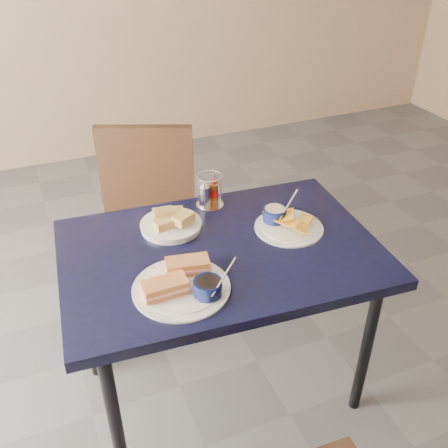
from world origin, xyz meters
name	(u,v)px	position (x,y,z in m)	size (l,w,h in m)	color
ground	(257,361)	(0.00, 0.00, 0.00)	(6.00, 6.00, 0.00)	#4A4B4F
dining_table	(221,265)	(-0.21, -0.08, 0.68)	(1.17, 0.83, 0.75)	black
chair_far	(140,215)	(-0.35, 0.59, 0.54)	(0.57, 0.57, 0.94)	black
sandwich_plate	(184,283)	(-0.40, -0.23, 0.77)	(0.32, 0.31, 0.12)	white
plantain_plate	(284,222)	(0.06, -0.04, 0.77)	(0.26, 0.26, 0.12)	white
bread_basket	(171,223)	(-0.33, 0.11, 0.77)	(0.22, 0.22, 0.07)	white
condiment_caddy	(208,193)	(-0.14, 0.21, 0.81)	(0.11, 0.11, 0.14)	silver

